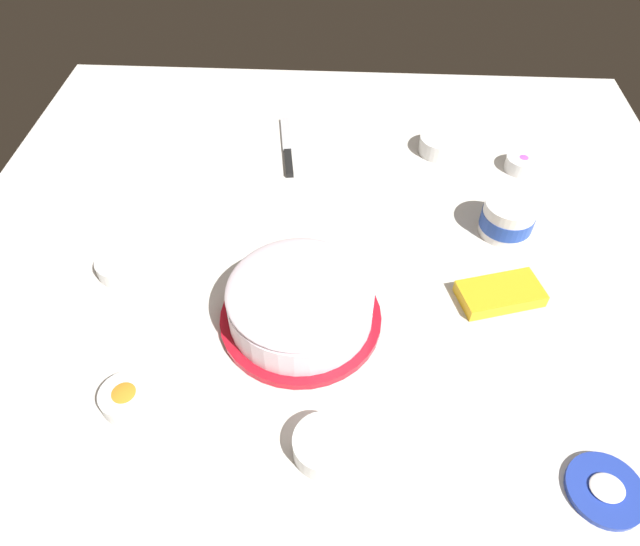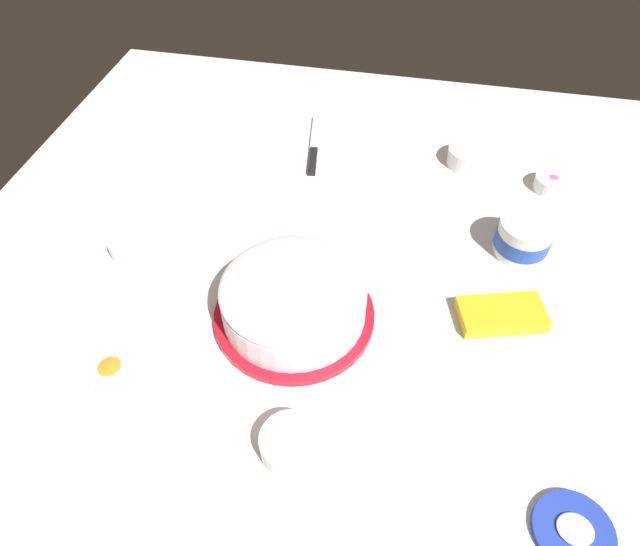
% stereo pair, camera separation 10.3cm
% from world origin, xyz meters
% --- Properties ---
extents(ground_plane, '(1.54, 1.54, 0.00)m').
position_xyz_m(ground_plane, '(0.00, 0.00, 0.00)').
color(ground_plane, silver).
extents(frosted_cake, '(0.29, 0.29, 0.10)m').
position_xyz_m(frosted_cake, '(-0.05, -0.13, 0.05)').
color(frosted_cake, red).
rests_on(frosted_cake, ground_plane).
extents(frosting_tub, '(0.11, 0.11, 0.08)m').
position_xyz_m(frosting_tub, '(0.35, 0.12, 0.04)').
color(frosting_tub, white).
rests_on(frosting_tub, ground_plane).
extents(frosting_tub_lid, '(0.11, 0.11, 0.02)m').
position_xyz_m(frosting_tub_lid, '(0.41, -0.41, 0.01)').
color(frosting_tub_lid, '#233DAD').
rests_on(frosting_tub_lid, ground_plane).
extents(spreading_knife, '(0.05, 0.24, 0.01)m').
position_xyz_m(spreading_knife, '(-0.12, 0.37, 0.01)').
color(spreading_knife, silver).
rests_on(spreading_knife, ground_plane).
extents(sprinkle_bowl_green, '(0.10, 0.10, 0.04)m').
position_xyz_m(sprinkle_bowl_green, '(0.25, 0.40, 0.02)').
color(sprinkle_bowl_green, white).
rests_on(sprinkle_bowl_green, ground_plane).
extents(sprinkle_bowl_blue, '(0.09, 0.09, 0.04)m').
position_xyz_m(sprinkle_bowl_blue, '(0.01, -0.37, 0.02)').
color(sprinkle_bowl_blue, white).
rests_on(sprinkle_bowl_blue, ground_plane).
extents(sprinkle_bowl_orange, '(0.08, 0.08, 0.04)m').
position_xyz_m(sprinkle_bowl_orange, '(-0.30, -0.31, 0.02)').
color(sprinkle_bowl_orange, white).
rests_on(sprinkle_bowl_orange, ground_plane).
extents(sprinkle_bowl_yellow, '(0.09, 0.09, 0.03)m').
position_xyz_m(sprinkle_bowl_yellow, '(-0.40, -0.03, 0.02)').
color(sprinkle_bowl_yellow, white).
rests_on(sprinkle_bowl_yellow, ground_plane).
extents(sprinkle_bowl_rainbow, '(0.08, 0.08, 0.03)m').
position_xyz_m(sprinkle_bowl_rainbow, '(0.43, 0.34, 0.02)').
color(sprinkle_bowl_rainbow, white).
rests_on(sprinkle_bowl_rainbow, ground_plane).
extents(candy_box_lower, '(0.17, 0.12, 0.03)m').
position_xyz_m(candy_box_lower, '(0.32, -0.06, 0.01)').
color(candy_box_lower, yellow).
rests_on(candy_box_lower, ground_plane).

